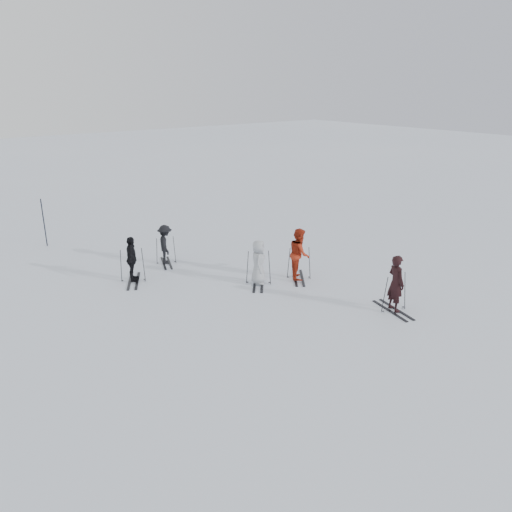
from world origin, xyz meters
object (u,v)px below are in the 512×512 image
at_px(skier_grey, 258,263).
at_px(skier_red, 299,254).
at_px(piste_marker, 44,223).
at_px(skier_uphill_far, 165,245).
at_px(skier_near_dark, 396,284).
at_px(skier_uphill_left, 132,260).

bearing_deg(skier_grey, skier_red, -68.74).
distance_m(skier_grey, piste_marker, 10.47).
bearing_deg(skier_uphill_far, skier_near_dark, -135.04).
relative_size(skier_uphill_left, skier_uphill_far, 1.07).
distance_m(skier_near_dark, skier_red, 3.96).
bearing_deg(skier_uphill_left, skier_uphill_far, -33.52).
distance_m(skier_uphill_far, piste_marker, 6.20).
relative_size(skier_red, skier_grey, 1.18).
bearing_deg(skier_red, skier_uphill_left, 93.08).
bearing_deg(skier_uphill_far, skier_grey, -136.32).
distance_m(skier_grey, skier_uphill_far, 4.30).
xyz_separation_m(skier_grey, skier_uphill_left, (-3.50, 3.00, 0.03)).
xyz_separation_m(skier_near_dark, skier_uphill_far, (-3.65, 8.42, -0.14)).
bearing_deg(piste_marker, skier_uphill_far, -59.57).
distance_m(skier_near_dark, piste_marker, 15.34).
bearing_deg(skier_uphill_far, skier_uphill_left, 139.03).
xyz_separation_m(skier_grey, skier_uphill_far, (-1.62, 3.98, -0.02)).
distance_m(skier_uphill_left, piste_marker, 6.45).
bearing_deg(skier_near_dark, skier_uphill_left, 51.03).
height_order(skier_red, skier_grey, skier_red).
bearing_deg(skier_uphill_left, skier_red, -96.05).
xyz_separation_m(skier_red, skier_grey, (-1.51, 0.51, -0.14)).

